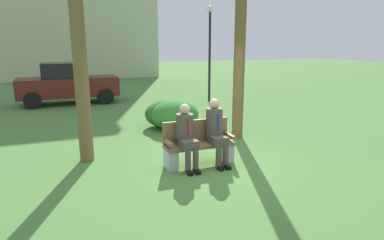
{
  "coord_description": "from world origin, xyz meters",
  "views": [
    {
      "loc": [
        -2.74,
        -5.81,
        2.41
      ],
      "look_at": [
        -0.23,
        0.48,
        0.85
      ],
      "focal_mm": 30.84,
      "sensor_mm": 36.0,
      "label": 1
    }
  ],
  "objects_px": {
    "shrub_mid_lawn": "(166,114)",
    "parked_car_near": "(68,83)",
    "seated_man_left": "(186,133)",
    "street_lamp": "(210,45)",
    "seated_man_right": "(216,128)",
    "park_bench": "(198,145)",
    "shrub_near_bench": "(175,115)"
  },
  "relations": [
    {
      "from": "parked_car_near",
      "to": "shrub_mid_lawn",
      "type": "bearing_deg",
      "value": -64.21
    },
    {
      "from": "seated_man_left",
      "to": "shrub_near_bench",
      "type": "distance_m",
      "value": 3.07
    },
    {
      "from": "shrub_mid_lawn",
      "to": "parked_car_near",
      "type": "distance_m",
      "value": 5.92
    },
    {
      "from": "park_bench",
      "to": "parked_car_near",
      "type": "height_order",
      "value": "parked_car_near"
    },
    {
      "from": "shrub_near_bench",
      "to": "parked_car_near",
      "type": "xyz_separation_m",
      "value": [
        -2.71,
        5.72,
        0.41
      ]
    },
    {
      "from": "shrub_near_bench",
      "to": "street_lamp",
      "type": "xyz_separation_m",
      "value": [
        2.96,
        4.08,
        1.96
      ]
    },
    {
      "from": "park_bench",
      "to": "seated_man_left",
      "type": "relative_size",
      "value": 1.11
    },
    {
      "from": "seated_man_right",
      "to": "shrub_near_bench",
      "type": "height_order",
      "value": "seated_man_right"
    },
    {
      "from": "park_bench",
      "to": "parked_car_near",
      "type": "xyz_separation_m",
      "value": [
        -2.24,
        8.55,
        0.44
      ]
    },
    {
      "from": "parked_car_near",
      "to": "street_lamp",
      "type": "relative_size",
      "value": 1.0
    },
    {
      "from": "seated_man_left",
      "to": "parked_car_near",
      "type": "relative_size",
      "value": 0.32
    },
    {
      "from": "seated_man_left",
      "to": "shrub_mid_lawn",
      "type": "bearing_deg",
      "value": 79.29
    },
    {
      "from": "park_bench",
      "to": "seated_man_left",
      "type": "xyz_separation_m",
      "value": [
        -0.31,
        -0.12,
        0.32
      ]
    },
    {
      "from": "park_bench",
      "to": "seated_man_right",
      "type": "height_order",
      "value": "seated_man_right"
    },
    {
      "from": "parked_car_near",
      "to": "seated_man_left",
      "type": "bearing_deg",
      "value": -77.43
    },
    {
      "from": "seated_man_left",
      "to": "street_lamp",
      "type": "bearing_deg",
      "value": 62.03
    },
    {
      "from": "street_lamp",
      "to": "seated_man_left",
      "type": "bearing_deg",
      "value": -117.97
    },
    {
      "from": "seated_man_left",
      "to": "seated_man_right",
      "type": "distance_m",
      "value": 0.64
    },
    {
      "from": "seated_man_left",
      "to": "shrub_near_bench",
      "type": "height_order",
      "value": "seated_man_left"
    },
    {
      "from": "street_lamp",
      "to": "seated_man_right",
      "type": "bearing_deg",
      "value": -113.74
    },
    {
      "from": "park_bench",
      "to": "seated_man_left",
      "type": "bearing_deg",
      "value": -158.4
    },
    {
      "from": "seated_man_right",
      "to": "parked_car_near",
      "type": "distance_m",
      "value": 9.05
    },
    {
      "from": "street_lamp",
      "to": "shrub_near_bench",
      "type": "bearing_deg",
      "value": -125.93
    },
    {
      "from": "park_bench",
      "to": "shrub_near_bench",
      "type": "relative_size",
      "value": 1.04
    },
    {
      "from": "seated_man_left",
      "to": "shrub_mid_lawn",
      "type": "relative_size",
      "value": 1.01
    },
    {
      "from": "seated_man_left",
      "to": "park_bench",
      "type": "bearing_deg",
      "value": 21.6
    },
    {
      "from": "shrub_near_bench",
      "to": "park_bench",
      "type": "bearing_deg",
      "value": -99.45
    },
    {
      "from": "seated_man_left",
      "to": "parked_car_near",
      "type": "height_order",
      "value": "parked_car_near"
    },
    {
      "from": "seated_man_left",
      "to": "street_lamp",
      "type": "relative_size",
      "value": 0.32
    },
    {
      "from": "seated_man_right",
      "to": "shrub_mid_lawn",
      "type": "xyz_separation_m",
      "value": [
        -0.01,
        3.35,
        -0.35
      ]
    },
    {
      "from": "seated_man_left",
      "to": "street_lamp",
      "type": "xyz_separation_m",
      "value": [
        3.74,
        7.04,
        1.67
      ]
    },
    {
      "from": "shrub_near_bench",
      "to": "street_lamp",
      "type": "relative_size",
      "value": 0.35
    }
  ]
}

